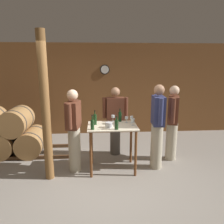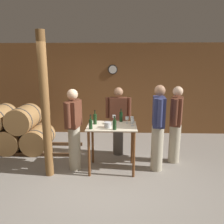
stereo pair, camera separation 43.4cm
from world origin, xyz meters
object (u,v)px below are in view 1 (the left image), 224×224
(person_visitor_near_door, at_px, (157,125))
(wine_glass_far_side, at_px, (132,118))
(person_host, at_px, (172,121))
(person_visitor_bearded, at_px, (115,120))
(wine_bottle_far_left, at_px, (92,124))
(wine_bottle_left, at_px, (95,119))
(wine_glass_near_center, at_px, (127,118))
(wooden_post, at_px, (45,109))
(ice_bucket, at_px, (109,125))
(wine_glass_near_left, at_px, (113,117))
(wine_bottle_center, at_px, (117,124))
(wine_bottle_right, at_px, (120,116))
(wine_glass_near_right, at_px, (133,121))
(person_visitor_with_scarf, at_px, (74,129))

(person_visitor_near_door, bearing_deg, wine_glass_far_side, 165.35)
(person_host, bearing_deg, person_visitor_bearded, 162.83)
(wine_bottle_far_left, distance_m, wine_glass_far_side, 0.88)
(wine_bottle_left, bearing_deg, wine_glass_near_center, 7.58)
(wooden_post, bearing_deg, ice_bucket, 6.16)
(wine_bottle_far_left, relative_size, wine_glass_near_left, 1.99)
(wine_bottle_far_left, distance_m, ice_bucket, 0.33)
(wine_bottle_left, height_order, person_host, person_host)
(wine_bottle_far_left, xyz_separation_m, wine_glass_near_center, (0.69, 0.42, -0.00))
(wine_bottle_center, bearing_deg, wooden_post, 179.83)
(wine_bottle_right, bearing_deg, wine_bottle_far_left, -136.72)
(wooden_post, height_order, wine_glass_near_left, wooden_post)
(wooden_post, bearing_deg, wine_bottle_center, -0.17)
(wine_glass_far_side, bearing_deg, person_visitor_near_door, -14.65)
(wine_glass_near_left, relative_size, person_visitor_bearded, 0.09)
(wine_bottle_right, height_order, wine_glass_near_center, wine_bottle_right)
(wooden_post, distance_m, wine_bottle_center, 1.31)
(wine_bottle_center, bearing_deg, person_visitor_near_door, 18.00)
(wine_bottle_center, distance_m, wine_glass_near_right, 0.42)
(wine_bottle_far_left, distance_m, wine_glass_near_center, 0.81)
(wine_bottle_far_left, xyz_separation_m, person_visitor_near_door, (1.30, 0.25, -0.12))
(wooden_post, distance_m, person_host, 2.69)
(wooden_post, distance_m, person_visitor_with_scarf, 0.70)
(wine_glass_near_left, xyz_separation_m, wine_glass_near_center, (0.27, -0.11, -0.01))
(wine_bottle_far_left, height_order, wine_glass_near_center, wine_bottle_far_left)
(person_host, distance_m, person_visitor_bearded, 1.29)
(wine_bottle_center, relative_size, wine_glass_near_left, 1.85)
(wooden_post, height_order, wine_bottle_left, wooden_post)
(wine_bottle_left, height_order, wine_glass_near_right, wine_bottle_left)
(wine_bottle_left, xyz_separation_m, wine_glass_far_side, (0.75, 0.05, -0.00))
(wine_bottle_center, distance_m, wine_glass_near_left, 0.56)
(wine_bottle_right, height_order, person_visitor_bearded, person_visitor_bearded)
(wine_bottle_far_left, xyz_separation_m, wine_bottle_left, (0.04, 0.33, 0.01))
(wine_glass_near_left, relative_size, wine_glass_far_side, 0.94)
(person_host, bearing_deg, person_visitor_with_scarf, -169.07)
(wine_bottle_center, bearing_deg, wine_glass_near_right, 35.60)
(wine_bottle_left, xyz_separation_m, person_visitor_with_scarf, (-0.41, -0.10, -0.17))
(wine_glass_near_right, distance_m, person_visitor_with_scarf, 1.17)
(wine_bottle_right, distance_m, wine_glass_near_right, 0.38)
(wine_glass_near_center, xyz_separation_m, person_visitor_bearded, (-0.18, 0.60, -0.19))
(wine_bottle_right, height_order, ice_bucket, wine_bottle_right)
(wine_glass_near_right, xyz_separation_m, wine_glass_far_side, (0.00, 0.16, 0.01))
(wine_bottle_far_left, bearing_deg, wine_glass_far_side, 25.98)
(wooden_post, height_order, wine_glass_near_right, wooden_post)
(person_host, bearing_deg, wine_glass_near_left, -175.28)
(wine_glass_near_right, distance_m, person_visitor_bearded, 0.87)
(wine_bottle_left, bearing_deg, wine_glass_far_side, 4.15)
(wooden_post, height_order, wine_bottle_right, wooden_post)
(wine_bottle_center, height_order, person_visitor_with_scarf, person_visitor_with_scarf)
(wine_glass_near_center, height_order, person_visitor_bearded, person_visitor_bearded)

